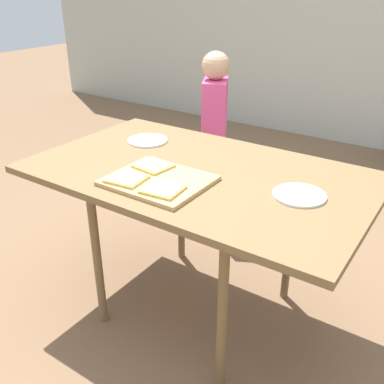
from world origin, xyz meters
The scene contains 9 objects.
ground_plane centered at (0.00, 0.00, 0.00)m, with size 16.00×16.00×0.00m, color brown.
dining_table centered at (0.00, 0.00, 0.68)m, with size 1.42×0.85×0.74m.
cutting_board centered at (-0.06, -0.19, 0.74)m, with size 0.38×0.32×0.02m, color tan.
pizza_slice_far_left centered at (-0.15, -0.11, 0.76)m, with size 0.15×0.14×0.01m.
pizza_slice_near_left centered at (-0.16, -0.27, 0.76)m, with size 0.15×0.14×0.01m.
pizza_slice_near_right centered at (0.02, -0.27, 0.76)m, with size 0.15×0.14×0.01m.
plate_white_right centered at (0.44, 0.01, 0.74)m, with size 0.20×0.20×0.01m, color white.
plate_white_left centered at (-0.40, 0.16, 0.74)m, with size 0.20×0.20×0.01m, color white.
child_left centered at (-0.41, 0.81, 0.62)m, with size 0.23×0.28×1.09m.
Camera 1 is at (0.92, -1.40, 1.46)m, focal length 40.77 mm.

